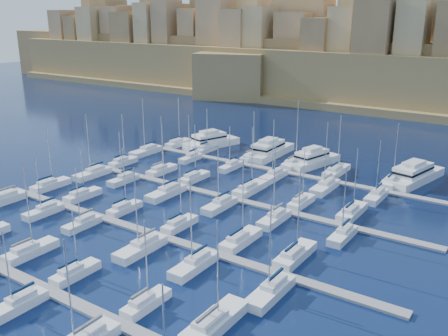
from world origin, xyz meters
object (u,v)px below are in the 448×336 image
Objects in this scene: motor_yacht_a at (211,141)px; motor_yacht_c at (313,159)px; sailboat_4 at (146,303)px; sailboat_2 at (30,251)px; motor_yacht_d at (414,175)px; motor_yacht_b at (269,150)px.

motor_yacht_c is at bearing -0.86° from motor_yacht_a.
sailboat_2 is at bearing 178.44° from sailboat_4.
motor_yacht_c is (31.93, -0.48, 0.00)m from motor_yacht_a.
sailboat_4 is 73.62m from motor_yacht_d.
motor_yacht_c is at bearing -176.39° from motor_yacht_d.
motor_yacht_a is 56.05m from motor_yacht_d.
motor_yacht_a is (-14.96, 70.19, 0.97)m from sailboat_2.
sailboat_2 is 71.75m from motor_yacht_c.
motor_yacht_d is at bearing 0.29° from motor_yacht_b.
motor_yacht_a and motor_yacht_b have the same top height.
motor_yacht_b is 1.13× the size of motor_yacht_c.
motor_yacht_d is at bearing 77.68° from sailboat_4.
sailboat_2 reaches higher than sailboat_4.
sailboat_4 is at bearing -83.19° from motor_yacht_c.
motor_yacht_b is at bearing 106.86° from sailboat_4.
sailboat_4 is 81.56m from motor_yacht_a.
motor_yacht_a is (-40.33, 70.88, 1.00)m from sailboat_4.
sailboat_4 is at bearing -102.32° from motor_yacht_d.
sailboat_2 is 0.89× the size of motor_yacht_a.
sailboat_2 is 0.79× the size of motor_yacht_d.
motor_yacht_c is 24.16m from motor_yacht_d.
motor_yacht_c is at bearing 76.32° from sailboat_2.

